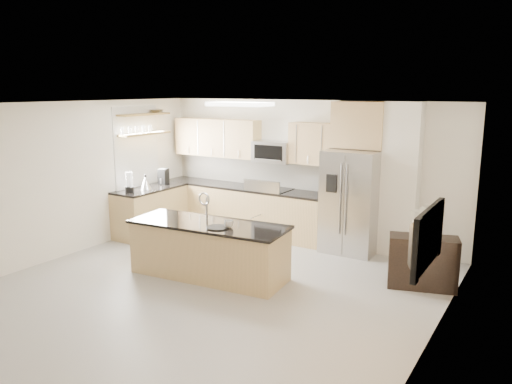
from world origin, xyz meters
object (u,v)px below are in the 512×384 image
Objects in this scene: island at (209,249)px; cup at (229,224)px; refrigerator at (352,202)px; microwave at (273,152)px; coffee_maker at (163,177)px; television at (417,236)px; flower_vase at (426,210)px; bowl at (157,110)px; credenza at (423,262)px; kettle at (145,183)px; platter at (218,227)px; range at (270,212)px; blender at (129,184)px.

cup is at bearing -13.29° from island.
refrigerator is at bearing 67.17° from cup.
coffee_maker is at bearing -159.81° from microwave.
television is (5.60, -2.47, 0.28)m from coffee_maker.
refrigerator reaches higher than flower_vase.
bowl is at bearing 158.84° from coffee_maker.
kettle is (-5.16, -0.15, 0.67)m from credenza.
television is at bearing -96.62° from credenza.
bowl is (-2.81, 1.87, 1.53)m from platter.
range is 3.67× the size of coffee_maker.
microwave is at bearing 90.00° from range.
television is at bearing -42.75° from microwave.
television is (0.37, -2.05, 0.97)m from credenza.
blender is 0.50× the size of flower_vase.
bowl is (-3.91, -0.54, 1.49)m from refrigerator.
refrigerator is at bearing 53.27° from island.
refrigerator is at bearing 31.04° from television.
blender is (-5.21, -0.52, 0.71)m from credenza.
microwave is 2.76m from platter.
platter is 0.30× the size of television.
credenza is at bearing -4.62° from coffee_maker.
flower_vase reaches higher than range.
bowl is at bearing 146.31° from platter.
platter is at bearing -34.33° from coffee_maker.
television is (2.83, -0.76, 0.46)m from cup.
kettle is 1.49m from bowl.
flower_vase reaches higher than blender.
kettle is 5.86m from television.
kettle reaches higher than cup.
platter is 2.95m from flower_vase.
coffee_maker is 0.41× the size of flower_vase.
microwave reaches higher than flower_vase.
flower_vase is (5.14, 0.21, 0.09)m from kettle.
bowl reaches higher than microwave.
island reaches higher than platter.
refrigerator is 2.32× the size of flower_vase.
kettle is (-2.58, 1.24, 0.20)m from platter.
blender is at bearing -80.09° from bowl.
flower_vase is (3.12, -1.01, 0.66)m from range.
television is (3.51, -3.12, 0.88)m from range.
refrigerator reaches higher than island.
blender reaches higher than range.
cup is 0.18× the size of flower_vase.
bowl is (-2.93, 1.78, 1.49)m from cup.
refrigerator is 1.89× the size of credenza.
coffee_maker is at bearing 96.92° from kettle.
flower_vase reaches higher than cup.
television reaches higher than island.
flower_vase is (1.46, -0.97, 0.25)m from refrigerator.
range is 3.43× the size of bowl.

